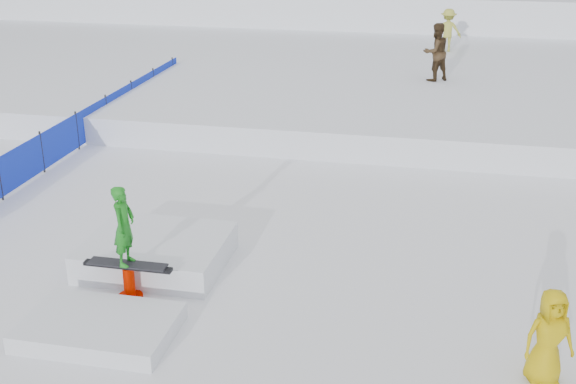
% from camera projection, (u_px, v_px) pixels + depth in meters
% --- Properties ---
extents(ground, '(120.00, 120.00, 0.00)m').
position_uv_depth(ground, '(238.00, 286.00, 13.10)').
color(ground, white).
extents(snow_berm, '(60.00, 14.00, 2.40)m').
position_uv_depth(snow_berm, '(384.00, 4.00, 39.86)').
color(snow_berm, white).
rests_on(snow_berm, ground).
extents(snow_midrise, '(50.00, 18.00, 0.80)m').
position_uv_depth(snow_midrise, '(351.00, 74.00, 27.46)').
color(snow_midrise, white).
rests_on(snow_midrise, ground).
extents(safety_fence, '(0.05, 16.00, 1.10)m').
position_uv_depth(safety_fence, '(77.00, 131.00, 20.13)').
color(safety_fence, '#142DCB').
rests_on(safety_fence, ground).
extents(walker_olive, '(1.20, 1.15, 1.94)m').
position_uv_depth(walker_olive, '(436.00, 52.00, 24.31)').
color(walker_olive, '#362615').
rests_on(walker_olive, snow_midrise).
extents(walker_ygreen, '(1.15, 0.72, 1.70)m').
position_uv_depth(walker_ygreen, '(448.00, 30.00, 29.19)').
color(walker_ygreen, '#ADAF3C').
rests_on(walker_ygreen, snow_midrise).
extents(spectator_yellow, '(0.84, 0.67, 1.50)m').
position_uv_depth(spectator_yellow, '(549.00, 337.00, 10.23)').
color(spectator_yellow, '#C7A809').
rests_on(spectator_yellow, ground).
extents(jib_rail_feature, '(2.60, 4.40, 2.11)m').
position_uv_depth(jib_rail_feature, '(142.00, 268.00, 13.11)').
color(jib_rail_feature, white).
rests_on(jib_rail_feature, ground).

